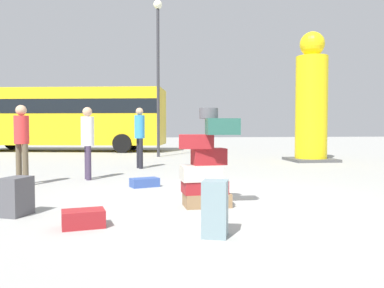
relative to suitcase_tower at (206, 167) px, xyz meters
The scene contains 12 objects.
ground_plane 0.70m from the suitcase_tower, 47.39° to the left, with size 80.00×80.00×0.00m, color #9E9E99.
suitcase_tower is the anchor object (origin of this frame).
suitcase_navy_upright_blue 2.35m from the suitcase_tower, 113.64° to the left, with size 0.56×0.31×0.18m, color #334F99.
suitcase_maroon_foreground_near 2.04m from the suitcase_tower, 149.12° to the right, with size 0.51×0.33×0.21m, color maroon.
suitcase_charcoal_white_trunk 2.74m from the suitcase_tower, behind, with size 0.28×0.41×0.53m, color #4C4C51.
suitcase_slate_left_side 1.66m from the suitcase_tower, 96.29° to the right, with size 0.27×0.30×0.63m, color gray.
person_bearded_onlooker 4.07m from the suitcase_tower, 123.19° to the left, with size 0.30×0.33×1.69m.
person_tourist_with_camera 5.82m from the suitcase_tower, 100.11° to the left, with size 0.30×0.33×1.80m.
person_passerby_in_red 4.35m from the suitcase_tower, 142.90° to the left, with size 0.30×0.30×1.68m.
yellow_dummy_statue 9.11m from the suitcase_tower, 55.35° to the left, with size 1.58×1.58×4.63m.
parked_bus 15.52m from the suitcase_tower, 108.50° to the left, with size 10.60×4.39×3.15m.
lamp_post 10.75m from the suitcase_tower, 91.45° to the left, with size 0.36×0.36×6.39m.
Camera 1 is at (-1.23, -6.07, 1.22)m, focal length 36.13 mm.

